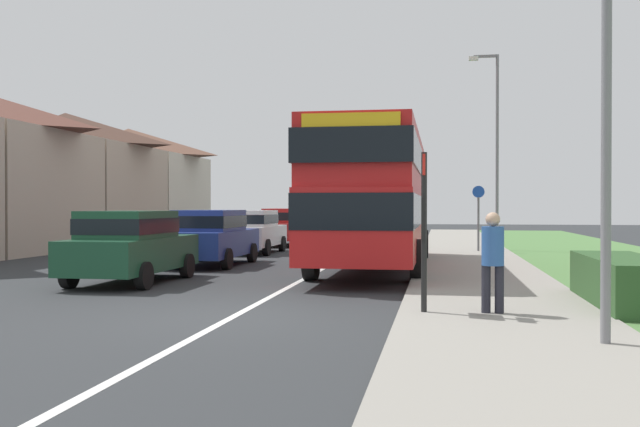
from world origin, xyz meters
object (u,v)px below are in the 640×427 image
object	(u,v)px
parked_car_red	(285,225)
pedestrian_at_stop	(493,257)
double_decker_bus	(375,193)
bus_stop_sign	(424,220)
parked_car_blue	(211,235)
street_lamp_mid	(494,139)
cycle_route_sign	(478,215)
street_lamp_near	(597,6)
parked_car_dark_green	(131,244)
parked_car_white	(251,230)

from	to	relation	value
parked_car_red	pedestrian_at_stop	distance (m)	21.09
double_decker_bus	bus_stop_sign	xyz separation A→B (m)	(1.53, -8.41, -0.60)
double_decker_bus	parked_car_red	size ratio (longest dim) A/B	2.57
parked_car_blue	street_lamp_mid	xyz separation A→B (m)	(8.77, 7.82, 3.44)
cycle_route_sign	street_lamp_mid	size ratio (longest dim) A/B	0.33
parked_car_red	street_lamp_near	size ratio (longest dim) A/B	0.59
cycle_route_sign	bus_stop_sign	bearing A→B (deg)	-96.03
parked_car_dark_green	parked_car_white	xyz separation A→B (m)	(0.01, 10.42, -0.02)
parked_car_red	street_lamp_mid	bearing A→B (deg)	-17.92
street_lamp_mid	cycle_route_sign	bearing A→B (deg)	-116.66
parked_car_dark_green	pedestrian_at_stop	size ratio (longest dim) A/B	2.47
street_lamp_near	street_lamp_mid	xyz separation A→B (m)	(0.21, 19.02, 0.20)
cycle_route_sign	parked_car_white	bearing A→B (deg)	-173.25
double_decker_bus	parked_car_blue	distance (m)	5.12
pedestrian_at_stop	cycle_route_sign	size ratio (longest dim) A/B	0.66
bus_stop_sign	street_lamp_mid	distance (m)	17.22
parked_car_red	bus_stop_sign	bearing A→B (deg)	-71.51
parked_car_red	street_lamp_mid	world-z (taller)	street_lamp_mid
parked_car_blue	bus_stop_sign	size ratio (longest dim) A/B	1.65
double_decker_bus	bus_stop_sign	bearing A→B (deg)	-79.67
pedestrian_at_stop	street_lamp_mid	distance (m)	17.17
double_decker_bus	pedestrian_at_stop	world-z (taller)	double_decker_bus
parked_car_red	street_lamp_near	xyz separation A→B (m)	(8.69, -21.89, 3.24)
parked_car_dark_green	street_lamp_near	xyz separation A→B (m)	(8.83, -6.28, 3.24)
parked_car_white	street_lamp_near	world-z (taller)	street_lamp_near
pedestrian_at_stop	cycle_route_sign	world-z (taller)	cycle_route_sign
parked_car_white	parked_car_red	size ratio (longest dim) A/B	0.96
parked_car_white	pedestrian_at_stop	xyz separation A→B (m)	(7.77, -14.47, 0.08)
double_decker_bus	street_lamp_mid	world-z (taller)	street_lamp_mid
double_decker_bus	parked_car_white	xyz separation A→B (m)	(-5.19, 6.11, -1.25)
pedestrian_at_stop	street_lamp_near	world-z (taller)	street_lamp_near
parked_car_red	pedestrian_at_stop	world-z (taller)	pedestrian_at_stop
parked_car_dark_green	street_lamp_mid	size ratio (longest dim) A/B	0.54
street_lamp_mid	parked_car_white	bearing A→B (deg)	-165.60
parked_car_blue	street_lamp_near	xyz separation A→B (m)	(8.56, -11.20, 3.24)
parked_car_red	pedestrian_at_stop	bearing A→B (deg)	-68.78
parked_car_red	street_lamp_mid	distance (m)	9.96
parked_car_white	pedestrian_at_stop	world-z (taller)	pedestrian_at_stop
parked_car_blue	parked_car_red	world-z (taller)	parked_car_red
double_decker_bus	street_lamp_near	xyz separation A→B (m)	(3.63, -10.59, 2.01)
parked_car_blue	parked_car_white	distance (m)	5.51
street_lamp_mid	parked_car_blue	bearing A→B (deg)	-138.26
parked_car_red	bus_stop_sign	world-z (taller)	bus_stop_sign
parked_car_blue	bus_stop_sign	distance (m)	11.11
parked_car_blue	cycle_route_sign	xyz separation A→B (m)	(8.10, 6.49, 0.52)
parked_car_blue	parked_car_red	size ratio (longest dim) A/B	1.01
double_decker_bus	bus_stop_sign	distance (m)	8.57
parked_car_white	double_decker_bus	bearing A→B (deg)	-49.62
pedestrian_at_stop	cycle_route_sign	bearing A→B (deg)	87.80
parked_car_red	street_lamp_mid	xyz separation A→B (m)	(8.90, -2.88, 3.44)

